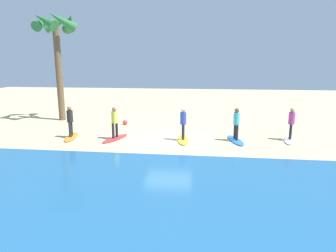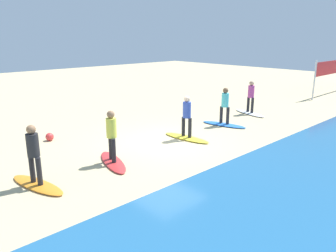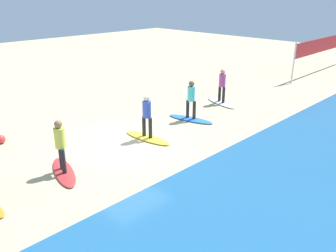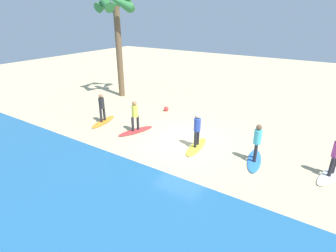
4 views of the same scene
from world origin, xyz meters
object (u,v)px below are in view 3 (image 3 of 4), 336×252
Objects in this scene: surfer_white at (222,83)px; surfboard_blue at (191,119)px; beach_ball at (1,139)px; surfer_yellow at (147,113)px; surfer_red at (60,142)px; surfboard_yellow at (147,138)px; surfboard_white at (221,103)px; surfer_blue at (191,97)px; surfboard_red at (64,172)px; volleyball_net at (325,46)px.

surfboard_blue is at bearing 9.96° from surfer_white.
surfer_white is 5.25× the size of beach_ball.
surfer_yellow reaches higher than surfboard_blue.
surfer_red is (3.60, 0.17, 0.00)m from surfer_yellow.
surfboard_yellow is 5.35m from beach_ball.
surfboard_white is 0.99m from surfer_white.
surfer_blue is 5.25× the size of beach_ball.
surfboard_yellow is at bearing -98.04° from surfboard_blue.
surfboard_yellow is (2.72, 0.22, -0.99)m from surfer_blue.
surfboard_red is at bearing -93.48° from surfboard_yellow.
surfer_red is (6.31, 0.38, 0.00)m from surfer_blue.
surfer_yellow is at bearing -177.37° from surfer_red.
surfboard_white is 1.00× the size of surfboard_red.
surfer_blue is at bearing 88.44° from surfboard_yellow.
surfboard_red is 0.99m from surfer_red.
surfer_yellow reaches higher than beach_ball.
surfboard_white is 1.28× the size of surfer_red.
surfer_white is at bearing 0.00° from surfboard_white.
volleyball_net is (-10.69, 0.52, 0.75)m from surfer_white.
surfer_white reaches higher than beach_ball.
surfer_white is 5.69m from surfboard_yellow.
surfboard_red is 1.28× the size of surfer_red.
surfboard_white is 3.05m from surfer_blue.
surfboard_blue and surfboard_red have the same top height.
surfboard_white is at bearing -172.67° from surfer_yellow.
beach_ball is at bearing -16.15° from surfer_white.
beach_ball reaches higher than surfboard_red.
surfboard_blue is at bearing -90.00° from surfer_blue.
surfer_blue is (2.84, 0.50, 0.00)m from surfer_white.
surfer_blue is 1.00× the size of surfer_yellow.
surfer_white is (0.00, 0.00, 0.99)m from surfboard_white.
surfboard_blue is at bearing -63.77° from surfboard_white.
surfer_white is 0.78× the size of surfboard_blue.
surfboard_yellow is (5.56, 0.72, 0.00)m from surfboard_white.
beach_ball is (6.76, -3.28, 0.11)m from surfboard_blue.
surfboard_yellow is (2.72, 0.22, 0.00)m from surfboard_blue.
volleyball_net reaches higher than surfer_white.
surfboard_white and surfboard_red have the same top height.
volleyball_net is at bearing -179.32° from surfer_yellow.
surfer_white reaches higher than surfboard_blue.
surfboard_blue is 1.28× the size of surfer_blue.
surfboard_yellow is (5.56, 0.72, -0.99)m from surfer_white.
surfer_blue reaches higher than surfboard_blue.
volleyball_net is 20.63m from beach_ball.
surfer_red is at bearing -161.41° from surfboard_red.
surfer_white is at bearing 163.85° from beach_ball.
surfboard_blue is 1.00× the size of surfboard_yellow.
surfer_red is at bearing -93.48° from surfboard_yellow.
surfer_blue is at bearing 112.04° from surfboard_red.
surfboard_white is 9.25m from surfer_red.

